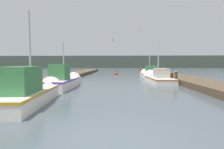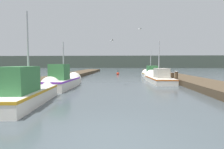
{
  "view_description": "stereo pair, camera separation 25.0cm",
  "coord_description": "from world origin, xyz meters",
  "px_view_note": "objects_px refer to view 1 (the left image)",
  "views": [
    {
      "loc": [
        0.08,
        -3.79,
        1.72
      ],
      "look_at": [
        -0.52,
        10.22,
        0.83
      ],
      "focal_mm": 28.0,
      "sensor_mm": 36.0,
      "label": 1
    },
    {
      "loc": [
        0.33,
        -3.78,
        1.72
      ],
      "look_at": [
        -0.52,
        10.22,
        0.83
      ],
      "focal_mm": 28.0,
      "sensor_mm": 36.0,
      "label": 2
    }
  ],
  "objects_px": {
    "fishing_boat_1": "(64,81)",
    "fishing_boat_2": "(157,78)",
    "channel_buoy": "(116,74)",
    "mooring_piling_2": "(172,77)",
    "fishing_boat_3": "(149,74)",
    "fishing_boat_0": "(33,91)",
    "mooring_piling_1": "(176,78)",
    "mooring_piling_0": "(153,72)",
    "seagull_1": "(112,40)",
    "seagull_lead": "(139,29)"
  },
  "relations": [
    {
      "from": "fishing_boat_1",
      "to": "seagull_lead",
      "type": "xyz_separation_m",
      "value": [
        5.66,
        4.13,
        4.32
      ]
    },
    {
      "from": "mooring_piling_2",
      "to": "seagull_lead",
      "type": "distance_m",
      "value": 5.26
    },
    {
      "from": "mooring_piling_2",
      "to": "seagull_1",
      "type": "height_order",
      "value": "seagull_1"
    },
    {
      "from": "seagull_lead",
      "to": "seagull_1",
      "type": "relative_size",
      "value": 0.96
    },
    {
      "from": "mooring_piling_0",
      "to": "mooring_piling_1",
      "type": "height_order",
      "value": "mooring_piling_1"
    },
    {
      "from": "mooring_piling_2",
      "to": "channel_buoy",
      "type": "height_order",
      "value": "mooring_piling_2"
    },
    {
      "from": "fishing_boat_2",
      "to": "seagull_lead",
      "type": "distance_m",
      "value": 4.8
    },
    {
      "from": "fishing_boat_3",
      "to": "mooring_piling_2",
      "type": "relative_size",
      "value": 5.73
    },
    {
      "from": "fishing_boat_1",
      "to": "seagull_lead",
      "type": "height_order",
      "value": "seagull_lead"
    },
    {
      "from": "fishing_boat_2",
      "to": "mooring_piling_2",
      "type": "bearing_deg",
      "value": -29.94
    },
    {
      "from": "fishing_boat_0",
      "to": "channel_buoy",
      "type": "height_order",
      "value": "fishing_boat_0"
    },
    {
      "from": "fishing_boat_2",
      "to": "mooring_piling_1",
      "type": "relative_size",
      "value": 5.28
    },
    {
      "from": "mooring_piling_1",
      "to": "seagull_1",
      "type": "bearing_deg",
      "value": -171.77
    },
    {
      "from": "fishing_boat_2",
      "to": "mooring_piling_0",
      "type": "height_order",
      "value": "fishing_boat_2"
    },
    {
      "from": "fishing_boat_1",
      "to": "fishing_boat_3",
      "type": "bearing_deg",
      "value": 51.82
    },
    {
      "from": "channel_buoy",
      "to": "seagull_1",
      "type": "xyz_separation_m",
      "value": [
        -0.11,
        -13.31,
        3.38
      ]
    },
    {
      "from": "mooring_piling_0",
      "to": "mooring_piling_2",
      "type": "height_order",
      "value": "mooring_piling_0"
    },
    {
      "from": "mooring_piling_0",
      "to": "channel_buoy",
      "type": "bearing_deg",
      "value": 169.54
    },
    {
      "from": "fishing_boat_2",
      "to": "channel_buoy",
      "type": "height_order",
      "value": "fishing_boat_2"
    },
    {
      "from": "fishing_boat_2",
      "to": "mooring_piling_1",
      "type": "height_order",
      "value": "fishing_boat_2"
    },
    {
      "from": "fishing_boat_1",
      "to": "mooring_piling_2",
      "type": "xyz_separation_m",
      "value": [
        8.6,
        3.8,
        -0.03
      ]
    },
    {
      "from": "mooring_piling_2",
      "to": "fishing_boat_1",
      "type": "bearing_deg",
      "value": -156.17
    },
    {
      "from": "fishing_boat_3",
      "to": "seagull_1",
      "type": "relative_size",
      "value": 9.66
    },
    {
      "from": "fishing_boat_0",
      "to": "fishing_boat_3",
      "type": "bearing_deg",
      "value": 56.8
    },
    {
      "from": "fishing_boat_0",
      "to": "channel_buoy",
      "type": "xyz_separation_m",
      "value": [
        3.34,
        19.51,
        -0.37
      ]
    },
    {
      "from": "channel_buoy",
      "to": "fishing_boat_3",
      "type": "bearing_deg",
      "value": -53.27
    },
    {
      "from": "fishing_boat_2",
      "to": "channel_buoy",
      "type": "relative_size",
      "value": 6.11
    },
    {
      "from": "channel_buoy",
      "to": "seagull_lead",
      "type": "bearing_deg",
      "value": -78.18
    },
    {
      "from": "fishing_boat_2",
      "to": "seagull_lead",
      "type": "height_order",
      "value": "seagull_lead"
    },
    {
      "from": "fishing_boat_0",
      "to": "mooring_piling_0",
      "type": "relative_size",
      "value": 5.65
    },
    {
      "from": "mooring_piling_0",
      "to": "seagull_1",
      "type": "xyz_separation_m",
      "value": [
        -5.53,
        -12.31,
        3.03
      ]
    },
    {
      "from": "fishing_boat_2",
      "to": "mooring_piling_0",
      "type": "bearing_deg",
      "value": 78.45
    },
    {
      "from": "fishing_boat_2",
      "to": "channel_buoy",
      "type": "xyz_separation_m",
      "value": [
        -3.97,
        10.47,
        -0.23
      ]
    },
    {
      "from": "fishing_boat_3",
      "to": "mooring_piling_2",
      "type": "distance_m",
      "value": 5.72
    },
    {
      "from": "fishing_boat_2",
      "to": "mooring_piling_2",
      "type": "height_order",
      "value": "fishing_boat_2"
    },
    {
      "from": "mooring_piling_1",
      "to": "mooring_piling_0",
      "type": "bearing_deg",
      "value": 88.34
    },
    {
      "from": "fishing_boat_2",
      "to": "mooring_piling_1",
      "type": "distance_m",
      "value": 2.38
    },
    {
      "from": "fishing_boat_0",
      "to": "channel_buoy",
      "type": "relative_size",
      "value": 5.7
    },
    {
      "from": "fishing_boat_0",
      "to": "mooring_piling_1",
      "type": "xyz_separation_m",
      "value": [
        8.43,
        6.96,
        0.05
      ]
    },
    {
      "from": "mooring_piling_1",
      "to": "fishing_boat_2",
      "type": "bearing_deg",
      "value": 118.12
    },
    {
      "from": "fishing_boat_1",
      "to": "fishing_boat_2",
      "type": "bearing_deg",
      "value": 31.3
    },
    {
      "from": "fishing_boat_2",
      "to": "mooring_piling_0",
      "type": "distance_m",
      "value": 9.58
    },
    {
      "from": "fishing_boat_0",
      "to": "mooring_piling_0",
      "type": "xyz_separation_m",
      "value": [
        8.76,
        18.51,
        -0.02
      ]
    },
    {
      "from": "fishing_boat_1",
      "to": "fishing_boat_2",
      "type": "xyz_separation_m",
      "value": [
        7.38,
        4.42,
        -0.15
      ]
    },
    {
      "from": "fishing_boat_0",
      "to": "seagull_1",
      "type": "xyz_separation_m",
      "value": [
        3.23,
        6.21,
        3.01
      ]
    },
    {
      "from": "fishing_boat_1",
      "to": "seagull_lead",
      "type": "bearing_deg",
      "value": 36.47
    },
    {
      "from": "fishing_boat_3",
      "to": "mooring_piling_0",
      "type": "xyz_separation_m",
      "value": [
        1.33,
        4.48,
        0.07
      ]
    },
    {
      "from": "channel_buoy",
      "to": "seagull_1",
      "type": "relative_size",
      "value": 1.69
    },
    {
      "from": "fishing_boat_1",
      "to": "fishing_boat_2",
      "type": "height_order",
      "value": "fishing_boat_2"
    },
    {
      "from": "fishing_boat_2",
      "to": "mooring_piling_1",
      "type": "bearing_deg",
      "value": -64.71
    }
  ]
}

